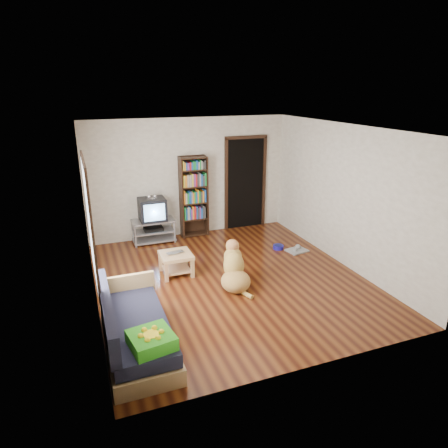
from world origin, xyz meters
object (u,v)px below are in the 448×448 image
object	(u,v)px
crt_tv	(152,209)
bookshelf	(194,192)
dog_bowl	(278,247)
sofa	(134,331)
laptop	(176,254)
coffee_table	(176,260)
grey_rag	(297,250)
tv_stand	(154,230)
dog	(234,270)
green_cushion	(151,340)

from	to	relation	value
crt_tv	bookshelf	bearing A→B (deg)	4.32
dog_bowl	sofa	world-z (taller)	sofa
laptop	coffee_table	size ratio (longest dim) A/B	0.57
dog_bowl	bookshelf	bearing A→B (deg)	134.78
grey_rag	coffee_table	world-z (taller)	coffee_table
bookshelf	sofa	xyz separation A→B (m)	(-1.92, -3.72, -0.74)
tv_stand	dog	bearing A→B (deg)	-70.64
laptop	crt_tv	distance (m)	1.80
bookshelf	grey_rag	bearing A→B (deg)	-44.33
green_cushion	dog_bowl	size ratio (longest dim) A/B	2.15
green_cushion	coffee_table	size ratio (longest dim) A/B	0.86
green_cushion	bookshelf	distance (m)	4.72
green_cushion	coffee_table	bearing A→B (deg)	60.15
dog_bowl	tv_stand	bearing A→B (deg)	150.75
tv_stand	bookshelf	distance (m)	1.20
dog_bowl	green_cushion	bearing A→B (deg)	-137.50
dog	grey_rag	bearing A→B (deg)	27.74
green_cushion	tv_stand	size ratio (longest dim) A/B	0.53
tv_stand	grey_rag	bearing A→B (deg)	-30.59
green_cushion	tv_stand	bearing A→B (deg)	68.73
tv_stand	sofa	bearing A→B (deg)	-105.02
grey_rag	coffee_table	size ratio (longest dim) A/B	0.73
green_cushion	coffee_table	world-z (taller)	green_cushion
crt_tv	sofa	distance (m)	3.81
dog	coffee_table	bearing A→B (deg)	135.95
grey_rag	tv_stand	xyz separation A→B (m)	(-2.65, 1.57, 0.25)
crt_tv	bookshelf	xyz separation A→B (m)	(0.95, 0.07, 0.26)
crt_tv	coffee_table	size ratio (longest dim) A/B	1.05
grey_rag	crt_tv	bearing A→B (deg)	149.06
green_cushion	dog	bearing A→B (deg)	35.42
dog_bowl	coffee_table	world-z (taller)	coffee_table
laptop	dog	distance (m)	1.11
tv_stand	crt_tv	world-z (taller)	crt_tv
coffee_table	grey_rag	bearing A→B (deg)	3.27
bookshelf	sofa	size ratio (longest dim) A/B	1.00
bookshelf	dog	world-z (taller)	bookshelf
green_cushion	dog_bowl	xyz separation A→B (m)	(3.20, 2.93, -0.46)
green_cushion	sofa	xyz separation A→B (m)	(-0.12, 0.61, -0.24)
sofa	dog	size ratio (longest dim) A/B	1.85
laptop	bookshelf	distance (m)	2.12
bookshelf	dog	xyz separation A→B (m)	(-0.07, -2.59, -0.71)
laptop	sofa	distance (m)	2.16
crt_tv	tv_stand	bearing A→B (deg)	-90.00
grey_rag	dog	world-z (taller)	dog
laptop	green_cushion	bearing A→B (deg)	-119.73
crt_tv	dog	xyz separation A→B (m)	(0.88, -2.52, -0.45)
tv_stand	sofa	world-z (taller)	sofa
green_cushion	bookshelf	xyz separation A→B (m)	(1.80, 4.34, 0.50)
dog_bowl	crt_tv	size ratio (longest dim) A/B	0.38
grey_rag	sofa	bearing A→B (deg)	-150.30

